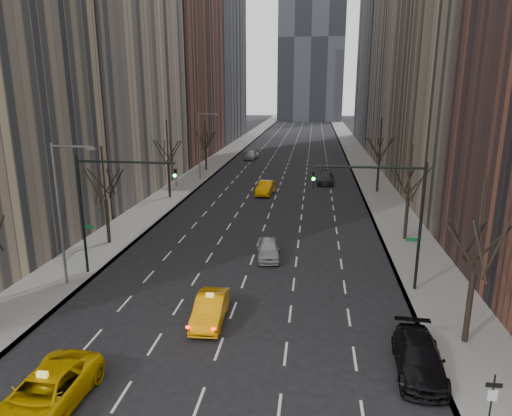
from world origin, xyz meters
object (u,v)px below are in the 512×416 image
(taxi_sedan, at_px, (210,309))
(silver_sedan_ahead, at_px, (268,249))
(parked_suv_black, at_px, (419,357))
(taxi_suv, at_px, (45,394))

(taxi_sedan, height_order, silver_sedan_ahead, taxi_sedan)
(taxi_sedan, relative_size, silver_sedan_ahead, 1.07)
(parked_suv_black, bearing_deg, taxi_sedan, 165.54)
(taxi_suv, bearing_deg, silver_sedan_ahead, 70.22)
(silver_sedan_ahead, bearing_deg, taxi_suv, -118.28)
(taxi_sedan, distance_m, silver_sedan_ahead, 10.14)
(taxi_suv, xyz_separation_m, taxi_sedan, (4.79, 7.80, -0.05))
(taxi_suv, height_order, silver_sedan_ahead, taxi_suv)
(taxi_suv, bearing_deg, taxi_sedan, 60.10)
(taxi_sedan, relative_size, parked_suv_black, 0.88)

